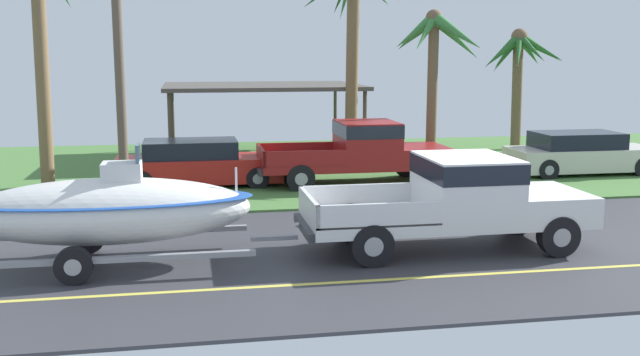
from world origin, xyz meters
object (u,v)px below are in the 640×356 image
object	(u,v)px
parked_pickup_background	(366,150)
utility_pole	(117,22)
palm_tree_near_right	(354,21)
palm_tree_mid	(36,4)
parked_sedan_near	(581,154)
parked_sedan_far	(197,164)
carport_awning	(262,87)
pickup_truck_towing	(464,197)
palm_tree_far_left	(435,49)
boat_on_trailer	(108,210)
palm_tree_near_left	(521,59)

from	to	relation	value
parked_pickup_background	utility_pole	distance (m)	7.95
palm_tree_near_right	palm_tree_mid	size ratio (longest dim) A/B	0.97
parked_sedan_near	utility_pole	size ratio (longest dim) A/B	0.53
parked_sedan_far	carport_awning	xyz separation A→B (m)	(2.52, 5.94, 1.93)
parked_sedan_near	parked_sedan_far	xyz separation A→B (m)	(-12.16, 0.05, -0.00)
parked_pickup_background	parked_sedan_far	world-z (taller)	parked_pickup_background
parked_pickup_background	carport_awning	distance (m)	7.07
pickup_truck_towing	parked_sedan_near	distance (m)	10.51
parked_pickup_background	parked_sedan_near	bearing A→B (deg)	3.84
pickup_truck_towing	carport_awning	bearing A→B (deg)	100.69
palm_tree_mid	utility_pole	bearing A→B (deg)	-53.83
parked_sedan_near	palm_tree_far_left	bearing A→B (deg)	170.82
parked_sedan_near	parked_pickup_background	bearing A→B (deg)	-176.16
utility_pole	boat_on_trailer	bearing A→B (deg)	-88.70
boat_on_trailer	parked_pickup_background	bearing A→B (deg)	47.70
pickup_truck_towing	parked_sedan_far	distance (m)	9.38
utility_pole	palm_tree_near_right	bearing A→B (deg)	38.09
pickup_truck_towing	palm_tree_mid	bearing A→B (deg)	137.73
boat_on_trailer	palm_tree_near_right	bearing A→B (deg)	56.88
palm_tree_near_left	carport_awning	bearing A→B (deg)	-179.49
boat_on_trailer	parked_pickup_background	xyz separation A→B (m)	(6.66, 7.32, 0.00)
palm_tree_far_left	boat_on_trailer	bearing A→B (deg)	-136.94
pickup_truck_towing	parked_sedan_near	world-z (taller)	pickup_truck_towing
boat_on_trailer	utility_pole	world-z (taller)	utility_pole
parked_sedan_near	utility_pole	world-z (taller)	utility_pole
palm_tree_near_right	palm_tree_mid	world-z (taller)	palm_tree_mid
parked_sedan_far	palm_tree_near_left	world-z (taller)	palm_tree_near_left
palm_tree_near_left	utility_pole	bearing A→B (deg)	-149.48
pickup_truck_towing	palm_tree_near_right	bearing A→B (deg)	88.81
carport_awning	palm_tree_near_right	xyz separation A→B (m)	(2.83, -2.93, 2.33)
boat_on_trailer	utility_pole	size ratio (longest dim) A/B	0.71
pickup_truck_towing	parked_sedan_far	xyz separation A→B (m)	(-5.13, 7.85, -0.37)
parked_sedan_near	boat_on_trailer	bearing A→B (deg)	-150.67
parked_pickup_background	carport_awning	bearing A→B (deg)	110.38
palm_tree_near_left	palm_tree_far_left	distance (m)	7.59
pickup_truck_towing	parked_pickup_background	distance (m)	7.32
boat_on_trailer	parked_sedan_near	size ratio (longest dim) A/B	1.35
parked_pickup_background	palm_tree_far_left	xyz separation A→B (m)	(2.51, 1.25, 2.95)
parked_sedan_far	palm_tree_near_right	distance (m)	7.47
parked_pickup_background	palm_tree_far_left	distance (m)	4.07
boat_on_trailer	palm_tree_mid	world-z (taller)	palm_tree_mid
palm_tree_near_right	utility_pole	size ratio (longest dim) A/B	0.78
boat_on_trailer	palm_tree_far_left	bearing A→B (deg)	43.06
parked_sedan_near	palm_tree_near_left	distance (m)	6.79
parked_sedan_near	palm_tree_mid	size ratio (longest dim) A/B	0.66
pickup_truck_towing	utility_pole	distance (m)	9.42
boat_on_trailer	palm_tree_mid	xyz separation A→B (m)	(-2.58, 8.58, 4.19)
parked_sedan_far	palm_tree_far_left	distance (m)	8.17
boat_on_trailer	parked_sedan_far	world-z (taller)	boat_on_trailer
boat_on_trailer	parked_sedan_far	xyz separation A→B (m)	(1.73, 7.85, -0.37)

